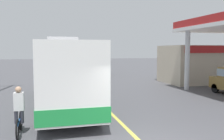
{
  "coord_description": "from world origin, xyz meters",
  "views": [
    {
      "loc": [
        -2.88,
        -6.63,
        2.98
      ],
      "look_at": [
        1.5,
        10.0,
        1.6
      ],
      "focal_mm": 39.6,
      "sensor_mm": 36.0,
      "label": 1
    }
  ],
  "objects": [
    {
      "name": "gas_station_roadside",
      "position": [
        11.02,
        11.36,
        2.63
      ],
      "size": [
        9.1,
        11.95,
        5.1
      ],
      "color": "#B21E1E",
      "rests_on": "ground"
    },
    {
      "name": "cyclist_on_shoulder",
      "position": [
        -3.87,
        2.45,
        0.78
      ],
      "size": [
        0.34,
        1.82,
        1.72
      ],
      "color": "black",
      "rests_on": "ground"
    },
    {
      "name": "minibus_opposing_lane",
      "position": [
        2.49,
        22.83,
        1.47
      ],
      "size": [
        2.04,
        6.13,
        2.44
      ],
      "color": "#BFB799",
      "rests_on": "ground"
    },
    {
      "name": "coach_bus_main",
      "position": [
        -2.06,
        6.94,
        1.72
      ],
      "size": [
        2.6,
        11.04,
        3.69
      ],
      "color": "white",
      "rests_on": "ground"
    },
    {
      "name": "ground",
      "position": [
        0.0,
        20.0,
        0.0
      ],
      "size": [
        120.0,
        120.0,
        0.0
      ],
      "primitive_type": "plane",
      "color": "#4C4C51"
    },
    {
      "name": "lane_divider_stripe",
      "position": [
        0.0,
        15.0,
        0.0
      ],
      "size": [
        0.16,
        50.0,
        0.01
      ],
      "primitive_type": "cube",
      "color": "#D8CC4C",
      "rests_on": "ground"
    }
  ]
}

